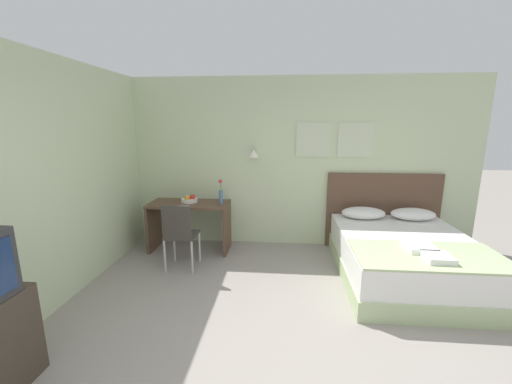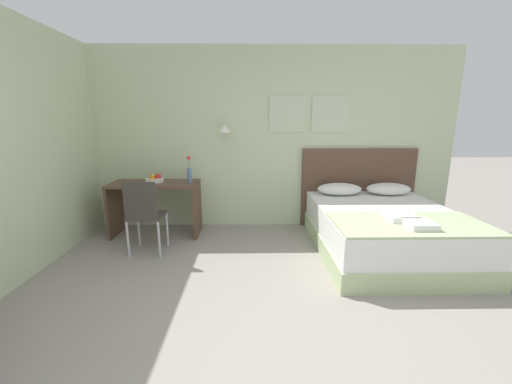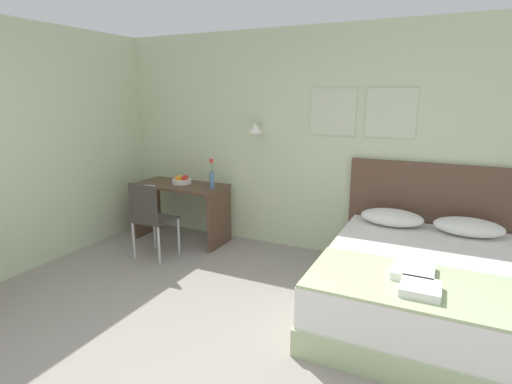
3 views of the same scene
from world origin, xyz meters
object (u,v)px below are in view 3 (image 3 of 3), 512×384
at_px(pillow_right, 468,227).
at_px(throw_blanket, 417,285).
at_px(desk_chair, 150,215).
at_px(desk, 181,201).
at_px(flower_vase, 212,176).
at_px(pillow_left, 392,217).
at_px(fruit_bowl, 182,180).
at_px(folded_towel_near_foot, 413,271).
at_px(folded_towel_mid_bed, 420,289).
at_px(headboard, 430,218).
at_px(bed, 420,287).

bearing_deg(pillow_right, throw_blanket, -104.69).
bearing_deg(throw_blanket, pillow_right, 75.31).
xyz_separation_m(throw_blanket, desk_chair, (-2.92, 0.56, -0.02)).
height_order(desk, flower_vase, flower_vase).
xyz_separation_m(pillow_left, fruit_bowl, (-2.64, -0.06, 0.16)).
relative_size(folded_towel_near_foot, flower_vase, 0.93).
distance_m(folded_towel_near_foot, folded_towel_mid_bed, 0.29).
xyz_separation_m(pillow_right, flower_vase, (-2.85, -0.12, 0.27)).
bearing_deg(headboard, desk, -173.00).
relative_size(headboard, pillow_left, 2.72).
bearing_deg(fruit_bowl, bed, -13.49).
relative_size(headboard, flower_vase, 4.60).
bearing_deg(throw_blanket, desk_chair, 169.10).
distance_m(bed, folded_towel_near_foot, 0.56).
distance_m(headboard, desk_chair, 3.11).
bearing_deg(folded_towel_mid_bed, flower_vase, 151.24).
height_order(bed, headboard, headboard).
bearing_deg(flower_vase, headboard, 9.02).
height_order(pillow_left, pillow_right, same).
bearing_deg(desk_chair, desk, 95.96).
distance_m(folded_towel_mid_bed, desk, 3.33).
bearing_deg(pillow_right, folded_towel_mid_bed, -102.43).
relative_size(desk, flower_vase, 3.21).
xyz_separation_m(bed, folded_towel_near_foot, (-0.04, -0.45, 0.33)).
height_order(headboard, throw_blanket, headboard).
distance_m(pillow_left, desk, 2.64).
distance_m(pillow_right, fruit_bowl, 3.36).
bearing_deg(fruit_bowl, folded_towel_near_foot, -21.54).
relative_size(fruit_bowl, flower_vase, 0.67).
height_order(bed, flower_vase, flower_vase).
bearing_deg(folded_towel_near_foot, flower_vase, 155.86).
bearing_deg(desk_chair, folded_towel_near_foot, -8.31).
relative_size(pillow_right, folded_towel_mid_bed, 2.39).
height_order(pillow_left, throw_blanket, pillow_left).
distance_m(throw_blanket, folded_towel_near_foot, 0.15).
height_order(bed, fruit_bowl, fruit_bowl).
bearing_deg(headboard, bed, -90.00).
relative_size(desk, desk_chair, 1.31).
distance_m(throw_blanket, fruit_bowl, 3.28).
bearing_deg(fruit_bowl, desk_chair, -84.25).
bearing_deg(throw_blanket, desk, 157.07).
height_order(throw_blanket, flower_vase, flower_vase).
distance_m(pillow_right, flower_vase, 2.87).
bearing_deg(throw_blanket, bed, 90.00).
bearing_deg(pillow_right, flower_vase, -177.49).
bearing_deg(flower_vase, bed, -14.62).
height_order(throw_blanket, desk, desk).
distance_m(folded_towel_mid_bed, fruit_bowl, 3.36).
relative_size(throw_blanket, folded_towel_near_foot, 4.46).
bearing_deg(folded_towel_mid_bed, pillow_left, 104.29).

